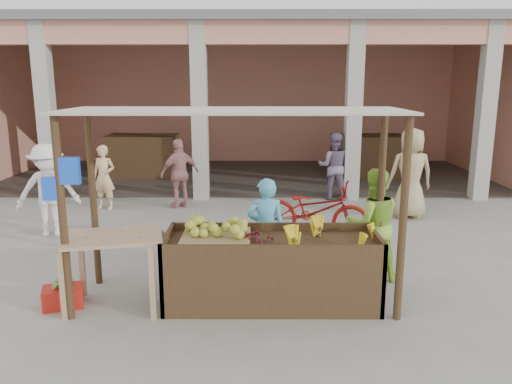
{
  "coord_description": "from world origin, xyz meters",
  "views": [
    {
      "loc": [
        0.33,
        -5.81,
        2.7
      ],
      "look_at": [
        0.3,
        1.2,
        1.15
      ],
      "focal_mm": 35.0,
      "sensor_mm": 36.0,
      "label": 1
    }
  ],
  "objects_px": {
    "side_table": "(114,247)",
    "vendor_blue": "(266,226)",
    "vendor_green": "(373,222)",
    "fruit_stall": "(271,272)",
    "motorcycle": "(314,209)",
    "red_crate": "(63,297)"
  },
  "relations": [
    {
      "from": "side_table",
      "to": "vendor_blue",
      "type": "bearing_deg",
      "value": 12.15
    },
    {
      "from": "vendor_green",
      "to": "fruit_stall",
      "type": "bearing_deg",
      "value": 26.38
    },
    {
      "from": "vendor_blue",
      "to": "motorcycle",
      "type": "distance_m",
      "value": 2.07
    },
    {
      "from": "side_table",
      "to": "vendor_blue",
      "type": "relative_size",
      "value": 0.83
    },
    {
      "from": "vendor_blue",
      "to": "vendor_green",
      "type": "bearing_deg",
      "value": -178.31
    },
    {
      "from": "fruit_stall",
      "to": "motorcycle",
      "type": "bearing_deg",
      "value": 72.61
    },
    {
      "from": "vendor_green",
      "to": "motorcycle",
      "type": "height_order",
      "value": "vendor_green"
    },
    {
      "from": "red_crate",
      "to": "vendor_green",
      "type": "distance_m",
      "value": 4.13
    },
    {
      "from": "vendor_blue",
      "to": "side_table",
      "type": "bearing_deg",
      "value": 25.48
    },
    {
      "from": "red_crate",
      "to": "vendor_blue",
      "type": "height_order",
      "value": "vendor_blue"
    },
    {
      "from": "red_crate",
      "to": "motorcycle",
      "type": "xyz_separation_m",
      "value": [
        3.37,
        2.73,
        0.41
      ]
    },
    {
      "from": "side_table",
      "to": "vendor_green",
      "type": "bearing_deg",
      "value": 2.22
    },
    {
      "from": "vendor_green",
      "to": "motorcycle",
      "type": "bearing_deg",
      "value": -74.67
    },
    {
      "from": "red_crate",
      "to": "vendor_blue",
      "type": "distance_m",
      "value": 2.72
    },
    {
      "from": "red_crate",
      "to": "vendor_blue",
      "type": "relative_size",
      "value": 0.3
    },
    {
      "from": "side_table",
      "to": "vendor_green",
      "type": "relative_size",
      "value": 0.77
    },
    {
      "from": "side_table",
      "to": "motorcycle",
      "type": "relative_size",
      "value": 0.62
    },
    {
      "from": "fruit_stall",
      "to": "vendor_green",
      "type": "bearing_deg",
      "value": 29.08
    },
    {
      "from": "side_table",
      "to": "red_crate",
      "type": "relative_size",
      "value": 2.72
    },
    {
      "from": "vendor_green",
      "to": "vendor_blue",
      "type": "bearing_deg",
      "value": -0.87
    },
    {
      "from": "vendor_blue",
      "to": "motorcycle",
      "type": "bearing_deg",
      "value": -115.22
    },
    {
      "from": "side_table",
      "to": "fruit_stall",
      "type": "bearing_deg",
      "value": -9.11
    }
  ]
}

